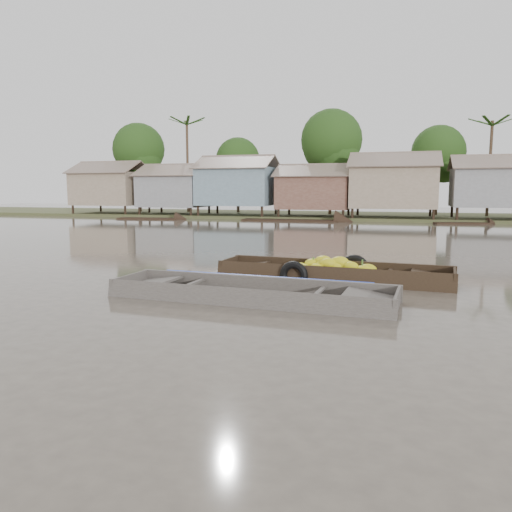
# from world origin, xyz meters

# --- Properties ---
(ground) EXTENTS (120.00, 120.00, 0.00)m
(ground) POSITION_xyz_m (0.00, 0.00, 0.00)
(ground) COLOR #4E453B
(ground) RESTS_ON ground
(riverbank) EXTENTS (120.00, 12.47, 10.22)m
(riverbank) POSITION_xyz_m (3.03, 31.86, 3.07)
(riverbank) COLOR #384723
(riverbank) RESTS_ON ground
(banana_boat) EXTENTS (6.55, 2.02, 0.92)m
(banana_boat) POSITION_xyz_m (1.39, 1.96, 0.20)
(banana_boat) COLOR black
(banana_boat) RESTS_ON ground
(viewer_boat) EXTENTS (6.72, 2.11, 0.53)m
(viewer_boat) POSITION_xyz_m (0.01, -1.03, 0.04)
(viewer_boat) COLOR #3E3834
(viewer_boat) RESTS_ON ground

